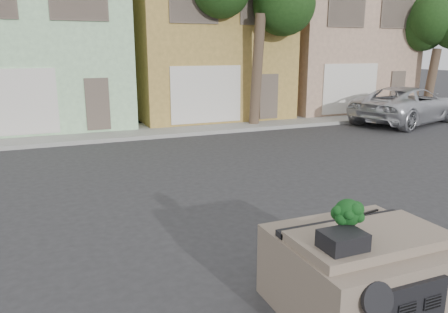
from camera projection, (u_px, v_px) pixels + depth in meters
ground_plane at (254, 226)px, 8.37m from camera, size 120.00×120.00×0.00m
sidewalk at (139, 131)px, 17.76m from camera, size 40.00×3.00×0.15m
townhouse_mint at (36, 39)px, 19.16m from camera, size 7.20×8.20×7.55m
townhouse_tan at (197, 40)px, 21.97m from camera, size 7.20×8.20×7.55m
townhouse_beige at (322, 41)px, 24.78m from camera, size 7.20×8.20×7.55m
silver_pickup at (405, 123)px, 20.22m from camera, size 6.58×4.43×1.67m
tree_near at (258, 26)px, 18.02m from camera, size 4.40×4.00×8.50m
tree_far at (434, 56)px, 22.06m from camera, size 3.20×3.00×6.00m
car_dashboard at (359, 270)px, 5.55m from camera, size 2.00×1.80×1.12m
instrument_hump at (343, 240)px, 4.86m from camera, size 0.48×0.38×0.20m
wiper_arm at (361, 215)px, 5.86m from camera, size 0.69×0.15×0.02m
broccoli at (348, 218)px, 5.14m from camera, size 0.55×0.55×0.48m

